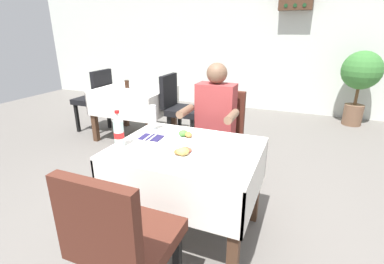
# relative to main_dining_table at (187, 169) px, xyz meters

# --- Properties ---
(ground_plane) EXTENTS (11.00, 11.00, 0.00)m
(ground_plane) POSITION_rel_main_dining_table_xyz_m (0.04, 0.03, -0.56)
(ground_plane) COLOR #66605B
(back_wall) EXTENTS (11.00, 0.12, 3.17)m
(back_wall) POSITION_rel_main_dining_table_xyz_m (0.04, 4.04, 1.02)
(back_wall) COLOR silver
(back_wall) RESTS_ON ground
(main_dining_table) EXTENTS (1.04, 0.82, 0.74)m
(main_dining_table) POSITION_rel_main_dining_table_xyz_m (0.00, 0.00, 0.00)
(main_dining_table) COLOR white
(main_dining_table) RESTS_ON ground
(chair_far_diner_seat) EXTENTS (0.44, 0.50, 0.97)m
(chair_far_diner_seat) POSITION_rel_main_dining_table_xyz_m (-0.00, 0.80, -0.01)
(chair_far_diner_seat) COLOR #4C2319
(chair_far_diner_seat) RESTS_ON ground
(chair_near_camera_side) EXTENTS (0.44, 0.50, 0.97)m
(chair_near_camera_side) POSITION_rel_main_dining_table_xyz_m (-0.00, -0.80, -0.01)
(chair_near_camera_side) COLOR #4C2319
(chair_near_camera_side) RESTS_ON ground
(seated_diner_far) EXTENTS (0.50, 0.46, 1.26)m
(seated_diner_far) POSITION_rel_main_dining_table_xyz_m (-0.02, 0.70, 0.15)
(seated_diner_far) COLOR #282D42
(seated_diner_far) RESTS_ON ground
(plate_near_camera) EXTENTS (0.26, 0.26, 0.06)m
(plate_near_camera) POSITION_rel_main_dining_table_xyz_m (0.03, -0.16, 0.20)
(plate_near_camera) COLOR white
(plate_near_camera) RESTS_ON main_dining_table
(plate_far_diner) EXTENTS (0.23, 0.23, 0.06)m
(plate_far_diner) POSITION_rel_main_dining_table_xyz_m (-0.06, 0.15, 0.20)
(plate_far_diner) COLOR white
(plate_far_diner) RESTS_ON main_dining_table
(beer_glass_left) EXTENTS (0.07, 0.07, 0.21)m
(beer_glass_left) POSITION_rel_main_dining_table_xyz_m (-0.41, 0.23, 0.28)
(beer_glass_left) COLOR white
(beer_glass_left) RESTS_ON main_dining_table
(cola_bottle_primary) EXTENTS (0.07, 0.07, 0.27)m
(cola_bottle_primary) POSITION_rel_main_dining_table_xyz_m (-0.45, -0.17, 0.30)
(cola_bottle_primary) COLOR silver
(cola_bottle_primary) RESTS_ON main_dining_table
(napkin_cutlery_set) EXTENTS (0.18, 0.19, 0.01)m
(napkin_cutlery_set) POSITION_rel_main_dining_table_xyz_m (-0.33, 0.06, 0.18)
(napkin_cutlery_set) COLOR #231E4C
(napkin_cutlery_set) RESTS_ON main_dining_table
(background_dining_table) EXTENTS (1.02, 0.87, 0.74)m
(background_dining_table) POSITION_rel_main_dining_table_xyz_m (-1.56, 1.67, 0.00)
(background_dining_table) COLOR white
(background_dining_table) RESTS_ON ground
(background_chair_left) EXTENTS (0.50, 0.44, 0.97)m
(background_chair_left) POSITION_rel_main_dining_table_xyz_m (-2.28, 1.67, -0.01)
(background_chair_left) COLOR black
(background_chair_left) RESTS_ON ground
(background_chair_right) EXTENTS (0.50, 0.44, 0.97)m
(background_chair_right) POSITION_rel_main_dining_table_xyz_m (-0.84, 1.67, -0.01)
(background_chair_right) COLOR black
(background_chair_right) RESTS_ON ground
(background_table_tumbler) EXTENTS (0.06, 0.06, 0.11)m
(background_table_tumbler) POSITION_rel_main_dining_table_xyz_m (-1.67, 1.68, 0.23)
(background_table_tumbler) COLOR black
(background_table_tumbler) RESTS_ON background_dining_table
(potted_plant_corner) EXTENTS (0.62, 0.62, 1.23)m
(potted_plant_corner) POSITION_rel_main_dining_table_xyz_m (1.54, 3.57, 0.27)
(potted_plant_corner) COLOR brown
(potted_plant_corner) RESTS_ON ground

